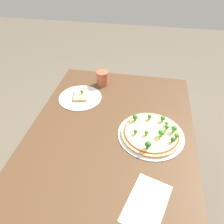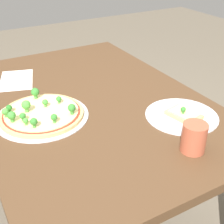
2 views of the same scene
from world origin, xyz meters
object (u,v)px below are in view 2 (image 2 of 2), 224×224
(pizza_tray_whole, at_px, (41,114))
(drinking_cup, at_px, (194,138))
(dining_table, at_px, (89,115))
(pizza_tray_slice, at_px, (182,115))

(pizza_tray_whole, bearing_deg, drinking_cup, -140.76)
(dining_table, height_order, pizza_tray_whole, pizza_tray_whole)
(dining_table, relative_size, pizza_tray_slice, 4.68)
(dining_table, height_order, drinking_cup, drinking_cup)
(pizza_tray_whole, xyz_separation_m, pizza_tray_slice, (-0.27, -0.49, -0.01))
(drinking_cup, bearing_deg, pizza_tray_whole, 39.24)
(dining_table, distance_m, pizza_tray_whole, 0.25)
(pizza_tray_slice, xyz_separation_m, drinking_cup, (-0.18, 0.11, 0.04))
(pizza_tray_whole, height_order, drinking_cup, drinking_cup)
(pizza_tray_slice, bearing_deg, pizza_tray_whole, 60.86)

